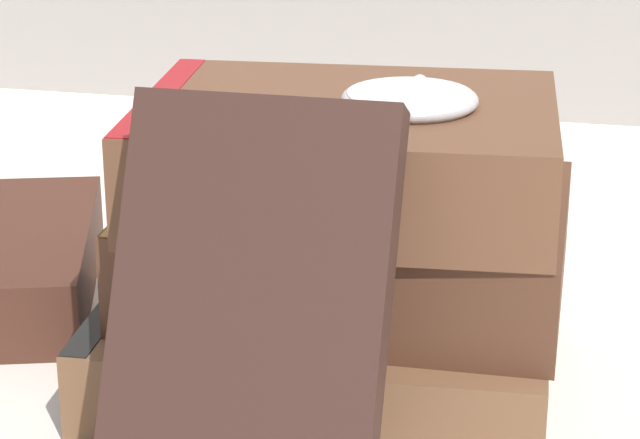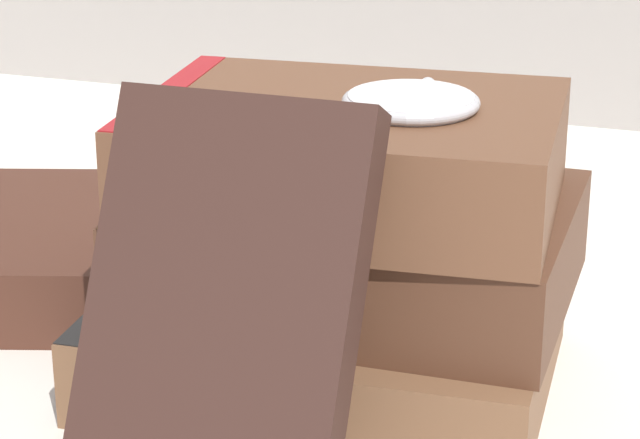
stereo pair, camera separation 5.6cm
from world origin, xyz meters
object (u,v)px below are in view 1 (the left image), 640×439
Objects in this scene: book_flat_bottom at (313,339)px; book_leaning_front at (247,342)px; book_flat_middle at (343,244)px; reading_glasses at (339,233)px; book_flat_top at (336,155)px; pocket_watch at (410,99)px.

book_leaning_front reaches higher than book_flat_bottom.
book_flat_bottom is at bearing -130.07° from book_flat_middle.
book_flat_middle is 1.21× the size of book_leaning_front.
reading_glasses is at bearing 95.26° from book_leaning_front.
book_flat_top reaches higher than book_flat_middle.
book_flat_middle is 1.02× the size of book_flat_top.
pocket_watch is at bearing 71.50° from book_leaning_front.
book_flat_bottom is at bearing -179.52° from pocket_watch.
book_flat_middle is 0.13m from book_leaning_front.
pocket_watch is (0.04, 0.12, 0.06)m from book_leaning_front.
pocket_watch reaches higher than book_flat_middle.
book_flat_top is 0.04m from pocket_watch.
book_leaning_front reaches higher than book_flat_middle.
book_flat_bottom is 0.18m from reading_glasses.
book_flat_bottom is 0.13m from book_leaning_front.
book_flat_middle is 0.18m from reading_glasses.
book_flat_middle is 0.08m from pocket_watch.
book_flat_middle is at bearing 86.18° from book_leaning_front.
book_leaning_front is 1.47× the size of reading_glasses.
book_leaning_front is at bearing -77.64° from reading_glasses.
reading_glasses is at bearing 101.39° from book_flat_middle.
book_leaning_front is at bearing -108.50° from pocket_watch.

